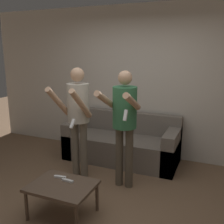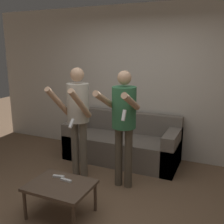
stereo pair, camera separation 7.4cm
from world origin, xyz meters
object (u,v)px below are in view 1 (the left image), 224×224
(couch, at_px, (122,144))
(person_standing_right, at_px, (124,116))
(coffee_table, at_px, (62,188))
(remote_near, at_px, (68,181))
(person_standing_left, at_px, (78,111))
(remote_far, at_px, (60,177))

(couch, distance_m, person_standing_right, 1.21)
(coffee_table, bearing_deg, couch, 88.32)
(couch, xyz_separation_m, coffee_table, (-0.05, -1.81, 0.07))
(coffee_table, bearing_deg, remote_near, 77.01)
(person_standing_right, distance_m, remote_near, 1.12)
(coffee_table, bearing_deg, person_standing_left, 108.43)
(couch, bearing_deg, person_standing_right, -67.48)
(person_standing_right, height_order, coffee_table, person_standing_right)
(person_standing_left, distance_m, remote_far, 1.04)
(person_standing_right, relative_size, coffee_table, 2.25)
(person_standing_left, bearing_deg, coffee_table, -71.57)
(person_standing_left, height_order, coffee_table, person_standing_left)
(person_standing_left, distance_m, coffee_table, 1.20)
(person_standing_right, xyz_separation_m, remote_near, (-0.40, -0.84, -0.63))
(couch, bearing_deg, remote_far, -95.70)
(person_standing_left, distance_m, person_standing_right, 0.73)
(person_standing_left, bearing_deg, person_standing_right, 0.21)
(person_standing_left, xyz_separation_m, coffee_table, (0.31, -0.93, -0.69))
(coffee_table, relative_size, remote_far, 4.81)
(coffee_table, bearing_deg, remote_far, 130.88)
(remote_near, xyz_separation_m, remote_far, (-0.13, 0.04, 0.00))
(remote_far, bearing_deg, remote_near, -17.15)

